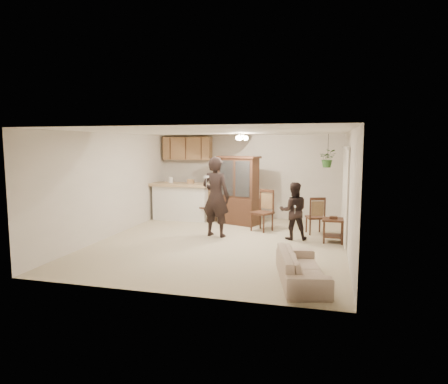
% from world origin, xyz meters
% --- Properties ---
extents(floor, '(6.50, 6.50, 0.00)m').
position_xyz_m(floor, '(0.00, 0.00, 0.00)').
color(floor, '#C2B493').
rests_on(floor, ground).
extents(ceiling, '(5.50, 6.50, 0.02)m').
position_xyz_m(ceiling, '(0.00, 0.00, 2.50)').
color(ceiling, white).
rests_on(ceiling, wall_back).
extents(wall_back, '(5.50, 0.02, 2.50)m').
position_xyz_m(wall_back, '(0.00, 3.25, 1.25)').
color(wall_back, beige).
rests_on(wall_back, ground).
extents(wall_front, '(5.50, 0.02, 2.50)m').
position_xyz_m(wall_front, '(0.00, -3.25, 1.25)').
color(wall_front, beige).
rests_on(wall_front, ground).
extents(wall_left, '(0.02, 6.50, 2.50)m').
position_xyz_m(wall_left, '(-2.75, 0.00, 1.25)').
color(wall_left, beige).
rests_on(wall_left, ground).
extents(wall_right, '(0.02, 6.50, 2.50)m').
position_xyz_m(wall_right, '(2.75, 0.00, 1.25)').
color(wall_right, beige).
rests_on(wall_right, ground).
extents(breakfast_bar, '(1.60, 0.55, 1.00)m').
position_xyz_m(breakfast_bar, '(-1.85, 2.35, 0.50)').
color(breakfast_bar, silver).
rests_on(breakfast_bar, floor).
extents(bar_top, '(1.75, 0.70, 0.08)m').
position_xyz_m(bar_top, '(-1.85, 2.35, 1.05)').
color(bar_top, tan).
rests_on(bar_top, breakfast_bar).
extents(upper_cabinets, '(1.50, 0.34, 0.70)m').
position_xyz_m(upper_cabinets, '(-1.90, 3.07, 2.10)').
color(upper_cabinets, brown).
rests_on(upper_cabinets, wall_back).
extents(vertical_blinds, '(0.06, 2.30, 2.10)m').
position_xyz_m(vertical_blinds, '(2.71, 0.90, 1.10)').
color(vertical_blinds, beige).
rests_on(vertical_blinds, wall_right).
extents(ceiling_fixture, '(0.36, 0.36, 0.20)m').
position_xyz_m(ceiling_fixture, '(0.20, 1.20, 2.40)').
color(ceiling_fixture, '#FFEEBF').
rests_on(ceiling_fixture, ceiling).
extents(hanging_plant, '(0.43, 0.37, 0.48)m').
position_xyz_m(hanging_plant, '(2.30, 2.40, 1.85)').
color(hanging_plant, '#225120').
rests_on(hanging_plant, ceiling).
extents(plant_cord, '(0.01, 0.01, 0.65)m').
position_xyz_m(plant_cord, '(2.30, 2.40, 2.17)').
color(plant_cord, black).
rests_on(plant_cord, ceiling).
extents(sofa, '(1.12, 1.99, 0.73)m').
position_xyz_m(sofa, '(1.96, -2.23, 0.37)').
color(sofa, beige).
rests_on(sofa, floor).
extents(adult, '(0.73, 0.56, 1.80)m').
position_xyz_m(adult, '(-0.28, 0.56, 0.90)').
color(adult, black).
rests_on(adult, floor).
extents(child, '(0.74, 0.63, 1.35)m').
position_xyz_m(child, '(1.57, 0.72, 0.68)').
color(child, black).
rests_on(child, floor).
extents(china_hutch, '(1.29, 0.84, 1.90)m').
position_xyz_m(china_hutch, '(-0.08, 2.16, 0.94)').
color(china_hutch, '#391D14').
rests_on(china_hutch, floor).
extents(side_table, '(0.49, 0.49, 0.60)m').
position_xyz_m(side_table, '(2.47, 0.67, 0.28)').
color(side_table, '#391D14').
rests_on(side_table, floor).
extents(chair_bar, '(0.53, 0.53, 0.96)m').
position_xyz_m(chair_bar, '(-1.00, 2.23, 0.27)').
color(chair_bar, '#391D14').
rests_on(chair_bar, floor).
extents(chair_hutch_left, '(0.63, 0.63, 1.06)m').
position_xyz_m(chair_hutch_left, '(0.70, 1.45, 0.30)').
color(chair_hutch_left, '#391D14').
rests_on(chair_hutch_left, floor).
extents(chair_hutch_right, '(0.52, 0.52, 0.94)m').
position_xyz_m(chair_hutch_right, '(2.04, 1.45, 0.27)').
color(chair_hutch_right, '#391D14').
rests_on(chair_hutch_right, floor).
extents(controller_adult, '(0.09, 0.17, 0.05)m').
position_xyz_m(controller_adult, '(-0.38, 0.12, 1.48)').
color(controller_adult, silver).
rests_on(controller_adult, adult).
extents(controller_child, '(0.06, 0.12, 0.04)m').
position_xyz_m(controller_child, '(1.62, 0.41, 0.83)').
color(controller_child, silver).
rests_on(controller_child, child).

